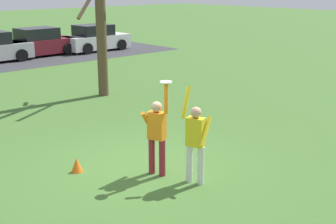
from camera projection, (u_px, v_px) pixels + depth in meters
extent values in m
plane|color=#426B2D|center=(145.00, 167.00, 10.40)|extent=(120.00, 120.00, 0.00)
cylinder|color=maroon|center=(152.00, 156.00, 9.94)|extent=(0.14, 0.14, 0.82)
cylinder|color=maroon|center=(162.00, 158.00, 9.82)|extent=(0.14, 0.14, 0.82)
cube|color=orange|center=(157.00, 126.00, 9.69)|extent=(0.33, 0.41, 0.60)
sphere|color=tan|center=(157.00, 107.00, 9.57)|extent=(0.23, 0.23, 0.23)
cylinder|color=orange|center=(148.00, 122.00, 9.78)|extent=(0.48, 0.24, 0.58)
cylinder|color=orange|center=(166.00, 98.00, 9.41)|extent=(0.09, 0.09, 0.66)
cylinder|color=silver|center=(201.00, 165.00, 9.41)|extent=(0.14, 0.14, 0.82)
cylinder|color=silver|center=(189.00, 163.00, 9.53)|extent=(0.14, 0.14, 0.82)
cube|color=gold|center=(196.00, 132.00, 9.28)|extent=(0.33, 0.41, 0.60)
sphere|color=tan|center=(196.00, 112.00, 9.16)|extent=(0.23, 0.23, 0.23)
cylinder|color=gold|center=(206.00, 131.00, 9.16)|extent=(0.48, 0.24, 0.58)
cylinder|color=gold|center=(186.00, 102.00, 9.21)|extent=(0.35, 0.18, 0.65)
cylinder|color=white|center=(166.00, 82.00, 9.32)|extent=(0.25, 0.25, 0.02)
cylinder|color=black|center=(6.00, 52.00, 25.39)|extent=(0.67, 0.24, 0.66)
cylinder|color=black|center=(22.00, 55.00, 24.14)|extent=(0.67, 0.24, 0.66)
cube|color=maroon|center=(40.00, 46.00, 26.05)|extent=(4.15, 1.92, 0.80)
cube|color=black|center=(37.00, 34.00, 25.76)|extent=(2.15, 1.70, 0.64)
cylinder|color=black|center=(52.00, 46.00, 27.60)|extent=(0.67, 0.24, 0.66)
cylinder|color=black|center=(68.00, 49.00, 26.34)|extent=(0.67, 0.24, 0.66)
cylinder|color=black|center=(12.00, 50.00, 25.88)|extent=(0.67, 0.24, 0.66)
cylinder|color=black|center=(28.00, 54.00, 24.63)|extent=(0.67, 0.24, 0.66)
cube|color=white|center=(96.00, 42.00, 27.98)|extent=(4.15, 1.92, 0.80)
cube|color=black|center=(93.00, 30.00, 27.69)|extent=(2.15, 1.70, 0.64)
cylinder|color=black|center=(104.00, 42.00, 29.53)|extent=(0.67, 0.24, 0.66)
cylinder|color=black|center=(121.00, 45.00, 28.27)|extent=(0.67, 0.24, 0.66)
cylinder|color=black|center=(70.00, 46.00, 27.82)|extent=(0.67, 0.24, 0.66)
cylinder|color=black|center=(87.00, 49.00, 26.56)|extent=(0.67, 0.24, 0.66)
cylinder|color=brown|center=(101.00, 15.00, 16.22)|extent=(0.37, 0.37, 5.85)
cylinder|color=brown|center=(88.00, 2.00, 16.38)|extent=(1.21, 0.47, 1.20)
cone|color=orange|center=(77.00, 165.00, 10.08)|extent=(0.26, 0.26, 0.32)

